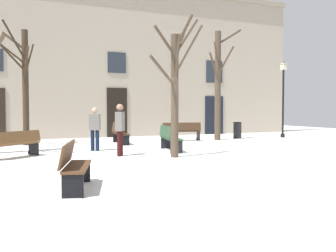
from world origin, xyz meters
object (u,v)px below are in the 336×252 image
Objects in this scene: bench_near_center_tree at (16,144)px; bench_near_lamp at (169,138)px; bench_back_to_back_left at (74,165)px; person_strolling at (95,127)px; streetlamp at (283,91)px; tree_foreground at (218,82)px; bench_by_litter_bin at (181,131)px; litter_bin at (237,130)px; tree_right_of_center at (175,85)px; person_crossing_plaza at (120,127)px; bench_back_to_back_right at (119,133)px; tree_center at (24,81)px.

bench_near_center_tree is 0.81× the size of bench_near_lamp.
person_strolling reaches higher than bench_back_to_back_left.
streetlamp is 15.74m from bench_back_to_back_left.
tree_foreground is 3.02m from bench_by_litter_bin.
bench_back_to_back_left is (-10.11, -9.42, 0.04)m from litter_bin.
person_crossing_plaza is at bearing 144.35° from tree_right_of_center.
streetlamp is 2.38× the size of bench_back_to_back_left.
bench_by_litter_bin is at bearing 167.90° from bench_near_center_tree.
tree_foreground is 3.30× the size of person_crossing_plaza.
litter_bin is 6.90m from bench_near_lamp.
bench_back_to_back_left is 1.00× the size of person_crossing_plaza.
bench_near_center_tree is (-10.84, -3.82, 0.01)m from litter_bin.
bench_near_lamp is at bearing -22.10° from bench_back_to_back_left.
bench_back_to_back_right reaches higher than bench_by_litter_bin.
bench_back_to_back_right is 9.64m from bench_back_to_back_left.
tree_foreground reaches higher than tree_center.
bench_near_center_tree is 0.94× the size of person_crossing_plaza.
tree_center reaches higher than person_crossing_plaza.
bench_back_to_back_right is (3.81, -0.99, -2.19)m from tree_center.
tree_foreground reaches higher than bench_back_to_back_right.
tree_center is 10.52m from litter_bin.
streetlamp is 9.29m from bench_back_to_back_right.
litter_bin is 0.44× the size of bench_by_litter_bin.
bench_back_to_back_left is at bearing 59.71° from bench_near_center_tree.
tree_right_of_center reaches higher than bench_by_litter_bin.
tree_center is 7.33m from bench_by_litter_bin.
tree_right_of_center is (4.02, -6.27, -0.39)m from tree_center.
bench_near_center_tree is at bearing -160.34° from tree_foreground.
person_strolling is at bearing -57.21° from tree_center.
bench_near_lamp is 1.16× the size of person_crossing_plaza.
bench_back_to_back_right is at bearing -179.29° from streetlamp.
tree_center is 7.45m from tree_right_of_center.
litter_bin is at bearing 42.71° from tree_right_of_center.
tree_right_of_center is 3.74m from person_strolling.
bench_by_litter_bin reaches higher than litter_bin.
tree_right_of_center is at bearing -29.31° from bench_back_to_back_left.
tree_foreground is at bearing -22.50° from person_crossing_plaza.
tree_foreground is at bearing -176.03° from bench_by_litter_bin.
bench_back_to_back_right is at bearing 17.17° from bench_by_litter_bin.
tree_center is at bearing 81.67° from bench_back_to_back_right.
bench_by_litter_bin is 11.45m from bench_back_to_back_left.
person_crossing_plaza reaches higher than bench_by_litter_bin.
tree_foreground is at bearing -130.91° from person_strolling.
person_crossing_plaza is at bearing -157.33° from streetlamp.
tree_foreground is (8.83, -0.96, 0.16)m from tree_center.
litter_bin is (6.25, 5.77, -1.85)m from tree_right_of_center.
bench_near_lamp is (-4.20, -3.51, -2.35)m from tree_foreground.
litter_bin is at bearing 161.64° from bench_near_center_tree.
bench_by_litter_bin is 0.98× the size of bench_near_lamp.
tree_center is 2.58× the size of bench_near_lamp.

